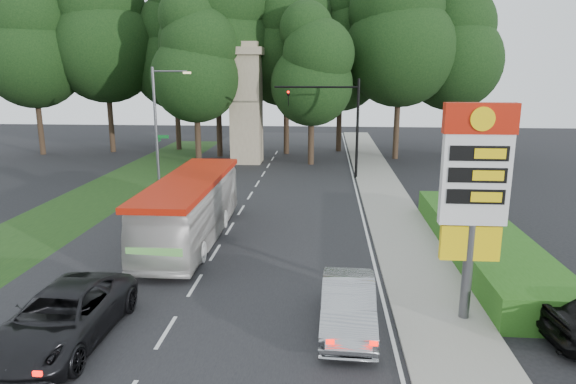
# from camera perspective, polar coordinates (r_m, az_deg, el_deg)

# --- Properties ---
(ground) EXTENTS (120.00, 120.00, 0.00)m
(ground) POSITION_cam_1_polar(r_m,az_deg,el_deg) (16.12, -13.93, -15.80)
(ground) COLOR black
(ground) RESTS_ON ground
(road_surface) EXTENTS (14.00, 80.00, 0.02)m
(road_surface) POSITION_cam_1_polar(r_m,az_deg,el_deg) (26.90, -6.09, -3.45)
(road_surface) COLOR black
(road_surface) RESTS_ON ground
(sidewalk_right) EXTENTS (3.00, 80.00, 0.12)m
(sidewalk_right) POSITION_cam_1_polar(r_m,az_deg,el_deg) (26.73, 12.18, -3.67)
(sidewalk_right) COLOR gray
(sidewalk_right) RESTS_ON ground
(grass_verge_left) EXTENTS (5.00, 50.00, 0.02)m
(grass_verge_left) POSITION_cam_1_polar(r_m,az_deg,el_deg) (35.26, -19.69, -0.12)
(grass_verge_left) COLOR #193814
(grass_verge_left) RESTS_ON ground
(hedge) EXTENTS (3.00, 14.00, 1.20)m
(hedge) POSITION_cam_1_polar(r_m,az_deg,el_deg) (23.49, 20.85, -5.28)
(hedge) COLOR #235316
(hedge) RESTS_ON ground
(gas_station_pylon) EXTENTS (2.10, 0.45, 6.85)m
(gas_station_pylon) POSITION_cam_1_polar(r_m,az_deg,el_deg) (16.30, 20.06, 0.85)
(gas_station_pylon) COLOR #59595E
(gas_station_pylon) RESTS_ON ground
(traffic_signal_mast) EXTENTS (6.10, 0.35, 7.20)m
(traffic_signal_mast) POSITION_cam_1_polar(r_m,az_deg,el_deg) (37.46, 5.73, 8.58)
(traffic_signal_mast) COLOR black
(traffic_signal_mast) RESTS_ON ground
(streetlight_signs) EXTENTS (2.75, 0.98, 8.00)m
(streetlight_signs) POSITION_cam_1_polar(r_m,az_deg,el_deg) (37.37, -14.20, 7.87)
(streetlight_signs) COLOR #59595E
(streetlight_signs) RESTS_ON ground
(monument) EXTENTS (3.00, 3.00, 10.05)m
(monument) POSITION_cam_1_polar(r_m,az_deg,el_deg) (43.92, -4.66, 9.86)
(monument) COLOR gray
(monument) RESTS_ON ground
(tree_far_west) EXTENTS (8.96, 8.96, 17.60)m
(tree_far_west) POSITION_cam_1_polar(r_m,az_deg,el_deg) (53.56, -26.71, 15.13)
(tree_far_west) COLOR #2D2116
(tree_far_west) RESTS_ON ground
(tree_west_mid) EXTENTS (9.80, 9.80, 19.25)m
(tree_west_mid) POSITION_cam_1_polar(r_m,az_deg,el_deg) (52.73, -19.83, 16.88)
(tree_west_mid) COLOR #2D2116
(tree_west_mid) RESTS_ON ground
(tree_west_near) EXTENTS (8.40, 8.40, 16.50)m
(tree_west_near) POSITION_cam_1_polar(r_m,az_deg,el_deg) (52.48, -12.54, 15.52)
(tree_west_near) COLOR #2D2116
(tree_west_near) RESTS_ON ground
(tree_center_left) EXTENTS (10.08, 10.08, 19.80)m
(tree_center_left) POSITION_cam_1_polar(r_m,az_deg,el_deg) (47.53, -8.02, 18.39)
(tree_center_left) COLOR #2D2116
(tree_center_left) RESTS_ON ground
(tree_center_right) EXTENTS (9.24, 9.24, 18.15)m
(tree_center_right) POSITION_cam_1_polar(r_m,az_deg,el_deg) (48.58, -0.20, 17.21)
(tree_center_right) COLOR #2D2116
(tree_center_right) RESTS_ON ground
(tree_east_near) EXTENTS (8.12, 8.12, 15.95)m
(tree_east_near) POSITION_cam_1_polar(r_m,az_deg,el_deg) (50.38, 5.88, 15.48)
(tree_east_near) COLOR #2D2116
(tree_east_near) RESTS_ON ground
(tree_east_mid) EXTENTS (9.52, 9.52, 18.70)m
(tree_east_mid) POSITION_cam_1_polar(r_m,az_deg,el_deg) (46.89, 12.48, 17.46)
(tree_east_mid) COLOR #2D2116
(tree_east_mid) RESTS_ON ground
(tree_far_east) EXTENTS (8.68, 8.68, 17.05)m
(tree_far_east) POSITION_cam_1_polar(r_m,az_deg,el_deg) (49.69, 18.02, 15.73)
(tree_far_east) COLOR #2D2116
(tree_far_east) RESTS_ON ground
(tree_monument_left) EXTENTS (7.28, 7.28, 14.30)m
(tree_monument_left) POSITION_cam_1_polar(r_m,az_deg,el_deg) (43.67, -10.32, 14.36)
(tree_monument_left) COLOR #2D2116
(tree_monument_left) RESTS_ON ground
(tree_monument_right) EXTENTS (6.72, 6.72, 13.20)m
(tree_monument_right) POSITION_cam_1_polar(r_m,az_deg,el_deg) (42.84, 2.66, 13.68)
(tree_monument_right) COLOR #2D2116
(tree_monument_right) RESTS_ON ground
(transit_bus) EXTENTS (2.57, 10.69, 2.97)m
(transit_bus) POSITION_cam_1_polar(r_m,az_deg,el_deg) (24.12, -10.73, -1.94)
(transit_bus) COLOR beige
(transit_bus) RESTS_ON ground
(sedan_silver) EXTENTS (1.75, 4.67, 1.52)m
(sedan_silver) POSITION_cam_1_polar(r_m,az_deg,el_deg) (16.14, 6.70, -12.39)
(sedan_silver) COLOR #95979C
(sedan_silver) RESTS_ON ground
(suv_charcoal) EXTENTS (2.70, 5.72, 1.58)m
(suv_charcoal) POSITION_cam_1_polar(r_m,az_deg,el_deg) (16.62, -23.81, -12.63)
(suv_charcoal) COLOR black
(suv_charcoal) RESTS_ON ground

